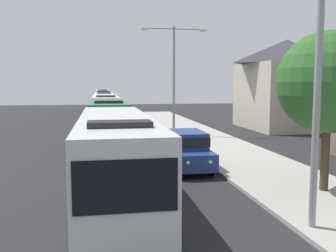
# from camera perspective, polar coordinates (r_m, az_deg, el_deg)

# --- Properties ---
(bus_lead) EXTENTS (2.58, 11.67, 3.21)m
(bus_lead) POSITION_cam_1_polar(r_m,az_deg,el_deg) (14.15, -7.88, -4.06)
(bus_lead) COLOR silver
(bus_lead) RESTS_ON ground_plane
(bus_second_in_line) EXTENTS (2.58, 10.55, 3.21)m
(bus_second_in_line) POSITION_cam_1_polar(r_m,az_deg,el_deg) (27.14, -8.98, 0.85)
(bus_second_in_line) COLOR #33724C
(bus_second_in_line) RESTS_ON ground_plane
(bus_middle) EXTENTS (2.58, 12.30, 3.21)m
(bus_middle) POSITION_cam_1_polar(r_m,az_deg,el_deg) (39.28, -9.35, 2.50)
(bus_middle) COLOR silver
(bus_middle) RESTS_ON ground_plane
(bus_fourth_in_line) EXTENTS (2.58, 11.31, 3.21)m
(bus_fourth_in_line) POSITION_cam_1_polar(r_m,az_deg,el_deg) (52.70, -9.56, 3.43)
(bus_fourth_in_line) COLOR silver
(bus_fourth_in_line) RESTS_ON ground_plane
(bus_rear) EXTENTS (2.58, 10.95, 3.21)m
(bus_rear) POSITION_cam_1_polar(r_m,az_deg,el_deg) (65.67, -9.68, 3.97)
(bus_rear) COLOR #284C8C
(bus_rear) RESTS_ON ground_plane
(bus_tail_end) EXTENTS (2.58, 10.71, 3.21)m
(bus_tail_end) POSITION_cam_1_polar(r_m,az_deg,el_deg) (78.03, -9.76, 4.32)
(bus_tail_end) COLOR silver
(bus_tail_end) RESTS_ON ground_plane
(white_suv) EXTENTS (1.86, 4.62, 1.90)m
(white_suv) POSITION_cam_1_polar(r_m,az_deg,el_deg) (18.95, 2.89, -3.40)
(white_suv) COLOR navy
(white_suv) RESTS_ON ground_plane
(streetlamp_near) EXTENTS (6.17, 0.28, 7.89)m
(streetlamp_near) POSITION_cam_1_polar(r_m,az_deg,el_deg) (11.34, 21.70, 9.97)
(streetlamp_near) COLOR gray
(streetlamp_near) RESTS_ON sidewalk
(streetlamp_mid) EXTENTS (5.26, 0.28, 8.68)m
(streetlamp_mid) POSITION_cam_1_polar(r_m,az_deg,el_deg) (31.02, 0.89, 8.42)
(streetlamp_mid) COLOR gray
(streetlamp_mid) RESTS_ON sidewalk
(roadside_tree) EXTENTS (3.86, 3.86, 6.08)m
(roadside_tree) POSITION_cam_1_polar(r_m,az_deg,el_deg) (15.54, 22.91, 6.04)
(roadside_tree) COLOR #4C3823
(roadside_tree) RESTS_ON sidewalk
(house_distant_gabled) EXTENTS (7.68, 9.35, 8.41)m
(house_distant_gabled) POSITION_cam_1_polar(r_m,az_deg,el_deg) (38.06, 17.28, 6.09)
(house_distant_gabled) COLOR #BCB29E
(house_distant_gabled) RESTS_ON ground_plane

